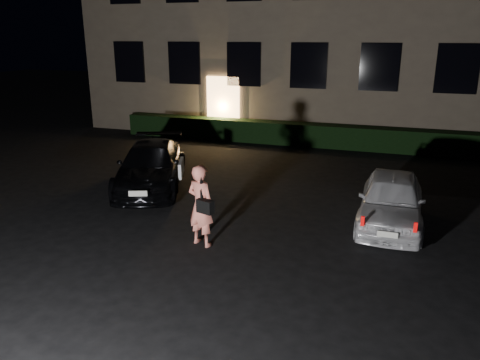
% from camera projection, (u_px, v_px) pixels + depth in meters
% --- Properties ---
extents(ground, '(80.00, 80.00, 0.00)m').
position_uv_depth(ground, '(195.00, 265.00, 8.80)').
color(ground, black).
rests_on(ground, ground).
extents(hedge, '(15.00, 0.70, 0.85)m').
position_uv_depth(hedge, '(304.00, 134.00, 18.17)').
color(hedge, black).
rests_on(hedge, ground).
extents(sedan, '(3.07, 4.52, 1.22)m').
position_uv_depth(sedan, '(151.00, 166.00, 13.17)').
color(sedan, black).
rests_on(sedan, ground).
extents(hatch, '(1.42, 3.47, 1.18)m').
position_uv_depth(hatch, '(391.00, 200.00, 10.54)').
color(hatch, silver).
rests_on(hatch, ground).
extents(man, '(0.72, 0.59, 1.71)m').
position_uv_depth(man, '(201.00, 205.00, 9.42)').
color(man, '#F78370').
rests_on(man, ground).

